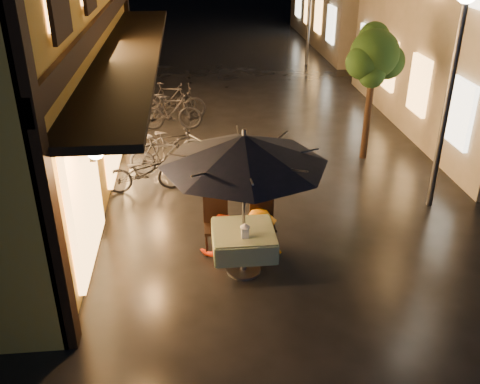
{
  "coord_description": "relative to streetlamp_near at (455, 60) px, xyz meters",
  "views": [
    {
      "loc": [
        -1.74,
        -7.12,
        5.12
      ],
      "look_at": [
        -0.98,
        0.68,
        1.15
      ],
      "focal_mm": 40.0,
      "sensor_mm": 36.0,
      "label": 1
    }
  ],
  "objects": [
    {
      "name": "cafe_chair_left",
      "position": [
        -4.38,
        -1.19,
        -2.38
      ],
      "size": [
        0.42,
        0.42,
        0.97
      ],
      "color": "black",
      "rests_on": "ground"
    },
    {
      "name": "person_orange",
      "position": [
        -4.32,
        -1.37,
        -2.18
      ],
      "size": [
        0.76,
        0.62,
        1.47
      ],
      "primitive_type": "imported",
      "rotation": [
        0.0,
        0.0,
        3.24
      ],
      "color": "red",
      "rests_on": "ground"
    },
    {
      "name": "cafe_table",
      "position": [
        -3.98,
        -1.92,
        -2.33
      ],
      "size": [
        0.99,
        0.99,
        0.78
      ],
      "color": "#59595E",
      "rests_on": "ground"
    },
    {
      "name": "bicycle_0",
      "position": [
        -5.75,
        1.21,
        -2.49
      ],
      "size": [
        1.68,
        0.75,
        0.86
      ],
      "primitive_type": "imported",
      "rotation": [
        0.0,
        0.0,
        1.69
      ],
      "color": "black",
      "rests_on": "ground"
    },
    {
      "name": "cafe_chair_right",
      "position": [
        -3.58,
        -1.19,
        -2.38
      ],
      "size": [
        0.42,
        0.42,
        0.97
      ],
      "color": "black",
      "rests_on": "ground"
    },
    {
      "name": "bicycle_1",
      "position": [
        -5.38,
        1.9,
        -2.45
      ],
      "size": [
        1.62,
        0.79,
        0.93
      ],
      "primitive_type": "imported",
      "rotation": [
        0.0,
        0.0,
        1.34
      ],
      "color": "black",
      "rests_on": "ground"
    },
    {
      "name": "bicycle_4",
      "position": [
        -5.24,
        5.73,
        -2.42
      ],
      "size": [
        1.94,
        0.8,
        1.0
      ],
      "primitive_type": "imported",
      "rotation": [
        0.0,
        0.0,
        1.65
      ],
      "color": "black",
      "rests_on": "ground"
    },
    {
      "name": "ground",
      "position": [
        -3.0,
        -2.0,
        -2.92
      ],
      "size": [
        90.0,
        90.0,
        0.0
      ],
      "primitive_type": "plane",
      "color": "black",
      "rests_on": "ground"
    },
    {
      "name": "bicycle_5",
      "position": [
        -5.32,
        6.25,
        -2.44
      ],
      "size": [
        1.64,
        0.75,
        0.95
      ],
      "primitive_type": "imported",
      "rotation": [
        0.0,
        0.0,
        1.37
      ],
      "color": "black",
      "rests_on": "ground"
    },
    {
      "name": "bicycle_3",
      "position": [
        -5.26,
        4.93,
        -2.41
      ],
      "size": [
        1.7,
        0.54,
        1.01
      ],
      "primitive_type": "imported",
      "rotation": [
        0.0,
        0.0,
        1.53
      ],
      "color": "black",
      "rests_on": "ground"
    },
    {
      "name": "street_tree",
      "position": [
        -0.59,
        2.51,
        -0.5
      ],
      "size": [
        1.43,
        1.2,
        3.15
      ],
      "color": "black",
      "rests_on": "ground"
    },
    {
      "name": "patio_umbrella",
      "position": [
        -3.98,
        -1.92,
        -0.77
      ],
      "size": [
        2.55,
        2.55,
        2.46
      ],
      "color": "#59595E",
      "rests_on": "ground"
    },
    {
      "name": "person_yellow",
      "position": [
        -3.66,
        -1.37,
        -2.14
      ],
      "size": [
        1.06,
        0.67,
        1.56
      ],
      "primitive_type": "imported",
      "rotation": [
        0.0,
        0.0,
        3.05
      ],
      "color": "#FF8E00",
      "rests_on": "ground"
    },
    {
      "name": "bicycle_2",
      "position": [
        -5.24,
        2.83,
        -2.45
      ],
      "size": [
        1.9,
        1.22,
        0.94
      ],
      "primitive_type": "imported",
      "rotation": [
        0.0,
        0.0,
        1.21
      ],
      "color": "black",
      "rests_on": "ground"
    },
    {
      "name": "table_lantern",
      "position": [
        -3.98,
        -2.14,
        -2.0
      ],
      "size": [
        0.16,
        0.16,
        0.25
      ],
      "color": "white",
      "rests_on": "cafe_table"
    },
    {
      "name": "streetlamp_near",
      "position": [
        0.0,
        0.0,
        0.0
      ],
      "size": [
        0.36,
        0.36,
        4.23
      ],
      "color": "#59595E",
      "rests_on": "ground"
    }
  ]
}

